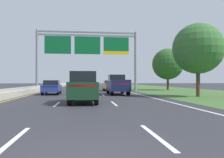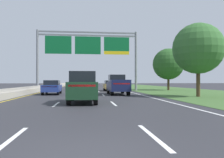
# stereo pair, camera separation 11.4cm
# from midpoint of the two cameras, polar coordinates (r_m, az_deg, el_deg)

# --- Properties ---
(ground_plane) EXTENTS (220.00, 220.00, 0.00)m
(ground_plane) POSITION_cam_midpoint_polar(r_m,az_deg,el_deg) (39.59, -6.42, -2.65)
(ground_plane) COLOR #2B2B30
(lane_striping) EXTENTS (11.96, 106.00, 0.01)m
(lane_striping) POSITION_cam_midpoint_polar(r_m,az_deg,el_deg) (39.13, -6.42, -2.67)
(lane_striping) COLOR white
(lane_striping) RESTS_ON ground
(grass_verge_right) EXTENTS (14.00, 110.00, 0.02)m
(grass_verge_right) POSITION_cam_midpoint_polar(r_m,az_deg,el_deg) (41.98, 13.00, -2.50)
(grass_verge_right) COLOR #3D602D
(grass_verge_right) RESTS_ON ground
(median_barrier_concrete) EXTENTS (0.60, 110.00, 0.85)m
(median_barrier_concrete) POSITION_cam_midpoint_polar(r_m,az_deg,el_deg) (40.13, -15.90, -2.10)
(median_barrier_concrete) COLOR #A8A399
(median_barrier_concrete) RESTS_ON ground
(overhead_sign_gantry) EXTENTS (15.06, 0.42, 9.03)m
(overhead_sign_gantry) POSITION_cam_midpoint_polar(r_m,az_deg,el_deg) (34.85, -5.92, 7.65)
(overhead_sign_gantry) COLOR gray
(overhead_sign_gantry) RESTS_ON ground
(pickup_truck_navy) EXTENTS (2.04, 5.41, 2.20)m
(pickup_truck_navy) POSITION_cam_midpoint_polar(r_m,az_deg,el_deg) (25.45, 1.51, -1.43)
(pickup_truck_navy) COLOR #161E47
(pickup_truck_navy) RESTS_ON ground
(car_white_centre_lane_sedan) EXTENTS (1.94, 4.45, 1.57)m
(car_white_centre_lane_sedan) POSITION_cam_midpoint_polar(r_m,az_deg,el_deg) (33.32, -6.52, -1.65)
(car_white_centre_lane_sedan) COLOR silver
(car_white_centre_lane_sedan) RESTS_ON ground
(car_blue_left_lane_sedan) EXTENTS (1.93, 4.44, 1.57)m
(car_blue_left_lane_sedan) POSITION_cam_midpoint_polar(r_m,az_deg,el_deg) (26.49, -14.52, -1.94)
(car_blue_left_lane_sedan) COLOR navy
(car_blue_left_lane_sedan) RESTS_ON ground
(car_darkgreen_centre_lane_suv) EXTENTS (1.96, 4.72, 2.11)m
(car_darkgreen_centre_lane_suv) POSITION_cam_midpoint_polar(r_m,az_deg,el_deg) (15.83, -7.01, -1.92)
(car_darkgreen_centre_lane_suv) COLOR #193D23
(car_darkgreen_centre_lane_suv) RESTS_ON ground
(car_grey_centre_lane_sedan) EXTENTS (1.85, 4.41, 1.57)m
(car_grey_centre_lane_sedan) POSITION_cam_midpoint_polar(r_m,az_deg,el_deg) (25.75, -6.36, -1.99)
(car_grey_centre_lane_sedan) COLOR slate
(car_grey_centre_lane_sedan) RESTS_ON ground
(car_gold_right_lane_sedan) EXTENTS (1.84, 4.41, 1.57)m
(car_gold_right_lane_sedan) POSITION_cam_midpoint_polar(r_m,az_deg,el_deg) (34.69, -0.40, -1.60)
(car_gold_right_lane_sedan) COLOR #A38438
(car_gold_right_lane_sedan) RESTS_ON ground
(roadside_tree_near) EXTENTS (4.78, 4.78, 6.95)m
(roadside_tree_near) POSITION_cam_midpoint_polar(r_m,az_deg,el_deg) (23.32, 20.71, 7.06)
(roadside_tree_near) COLOR #4C3823
(roadside_tree_near) RESTS_ON ground
(roadside_tree_mid) EXTENTS (5.02, 5.02, 6.74)m
(roadside_tree_mid) POSITION_cam_midpoint_polar(r_m,az_deg,el_deg) (38.22, 13.90, 3.62)
(roadside_tree_mid) COLOR #4C3823
(roadside_tree_mid) RESTS_ON ground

